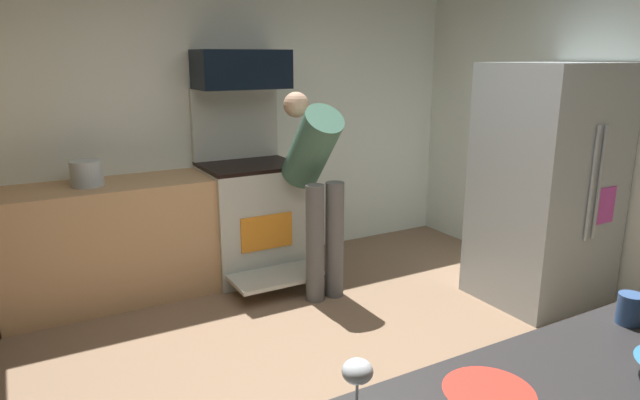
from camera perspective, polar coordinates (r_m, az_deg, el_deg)
wall_back at (r=4.83m, az=-12.47°, el=8.14°), size 5.20×0.12×2.60m
lower_cabinet_run at (r=4.47m, az=-21.57°, el=-4.22°), size 2.40×0.60×0.90m
oven_range at (r=4.73m, az=-7.11°, el=-1.50°), size 0.76×1.03×1.55m
microwave at (r=4.63m, az=-8.03°, el=13.10°), size 0.74×0.38×0.31m
refrigerator at (r=4.45m, az=22.11°, el=1.43°), size 0.87×0.79×1.76m
person_cook at (r=4.21m, az=-0.50°, el=2.34°), size 0.31×0.67×1.54m
wine_glass_near at (r=1.50m, az=3.84°, el=-17.28°), size 0.08×0.08×0.16m
mug_coffee at (r=2.25m, az=29.12°, el=-9.71°), size 0.08×0.08×0.11m
stock_pot at (r=4.33m, az=-22.75°, el=2.54°), size 0.23×0.23×0.19m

